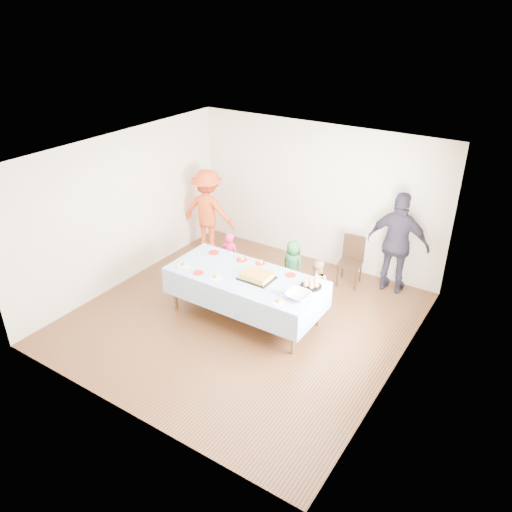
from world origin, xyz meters
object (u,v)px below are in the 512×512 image
Objects in this scene: party_table at (245,278)px; dining_chair at (352,258)px; birthday_cake at (257,276)px; adult_left at (208,211)px.

party_table is 2.77× the size of dining_chair.
party_table is 0.24m from birthday_cake.
adult_left reaches higher than dining_chair.
adult_left is (-2.22, 1.64, 0.03)m from birthday_cake.
adult_left is (-2.98, -0.33, 0.35)m from dining_chair.
dining_chair is 0.53× the size of adult_left.
adult_left is at bearing 178.87° from dining_chair.
birthday_cake is at bearing -118.57° from dining_chair.
dining_chair is at bearing 63.63° from party_table.
party_table is at bearing 130.98° from adult_left.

